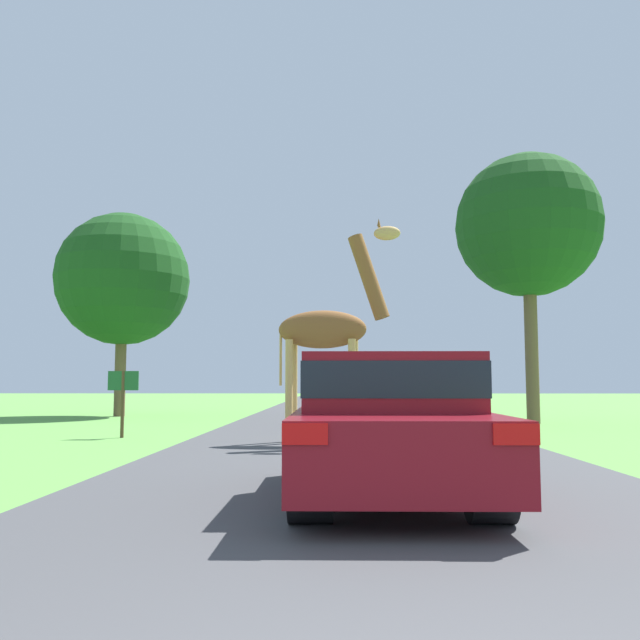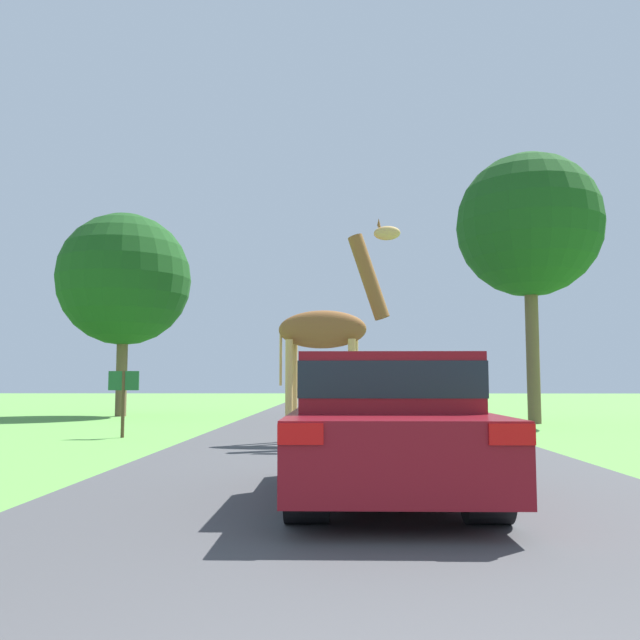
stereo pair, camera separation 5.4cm
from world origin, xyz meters
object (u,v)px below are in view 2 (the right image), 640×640
(car_far_ahead, at_px, (403,394))
(tree_centre_back, at_px, (124,280))
(car_queue_right, at_px, (372,399))
(tree_left_edge, at_px, (529,226))
(sign_post, at_px, (123,391))
(car_lead_maroon, at_px, (386,423))
(car_queue_left, at_px, (371,397))
(giraffe_near_road, at_px, (330,330))

(car_far_ahead, distance_m, tree_centre_back, 13.72)
(car_queue_right, height_order, tree_left_edge, tree_left_edge)
(tree_centre_back, bearing_deg, tree_left_edge, -16.92)
(car_far_ahead, xyz_separation_m, sign_post, (-8.00, -16.49, 0.32))
(car_lead_maroon, height_order, car_far_ahead, car_lead_maroon)
(sign_post, bearing_deg, car_queue_left, 60.52)
(car_queue_right, xyz_separation_m, sign_post, (-5.90, -4.08, 0.26))
(car_far_ahead, bearing_deg, tree_centre_back, -149.55)
(giraffe_near_road, xyz_separation_m, car_far_ahead, (3.26, 17.77, -1.60))
(tree_left_edge, relative_size, tree_centre_back, 1.10)
(car_queue_right, bearing_deg, tree_left_edge, 16.84)
(sign_post, bearing_deg, car_lead_maroon, -56.30)
(tree_left_edge, height_order, tree_centre_back, tree_left_edge)
(car_lead_maroon, bearing_deg, sign_post, 123.70)
(giraffe_near_road, bearing_deg, sign_post, -97.15)
(car_queue_right, distance_m, sign_post, 7.18)
(giraffe_near_road, height_order, car_lead_maroon, giraffe_near_road)
(giraffe_near_road, height_order, car_far_ahead, giraffe_near_road)
(giraffe_near_road, distance_m, car_lead_maroon, 6.99)
(car_lead_maroon, relative_size, car_far_ahead, 1.05)
(car_queue_right, height_order, car_far_ahead, car_queue_right)
(tree_centre_back, bearing_deg, giraffe_near_road, -54.65)
(tree_left_edge, bearing_deg, car_far_ahead, 105.18)
(tree_centre_back, bearing_deg, car_far_ahead, 30.45)
(giraffe_near_road, height_order, tree_centre_back, tree_centre_back)
(car_queue_left, height_order, car_far_ahead, car_far_ahead)
(car_lead_maroon, xyz_separation_m, car_queue_right, (0.52, 12.14, -0.01))
(car_far_ahead, height_order, tree_left_edge, tree_left_edge)
(car_lead_maroon, relative_size, tree_centre_back, 0.54)
(car_queue_right, xyz_separation_m, tree_centre_back, (-9.09, 5.83, 4.37))
(tree_centre_back, distance_m, sign_post, 11.19)
(car_queue_left, height_order, tree_centre_back, tree_centre_back)
(car_queue_right, relative_size, sign_post, 2.93)
(tree_left_edge, bearing_deg, car_lead_maroon, -112.17)
(giraffe_near_road, distance_m, car_queue_left, 12.46)
(tree_centre_back, bearing_deg, sign_post, -72.13)
(car_lead_maroon, distance_m, car_far_ahead, 24.69)
(car_queue_right, bearing_deg, car_queue_left, 87.40)
(car_queue_right, relative_size, car_queue_left, 1.04)
(car_lead_maroon, bearing_deg, tree_centre_back, 115.50)
(car_far_ahead, distance_m, sign_post, 18.33)
(car_queue_left, height_order, sign_post, sign_post)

